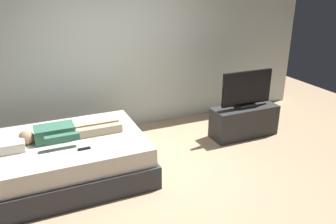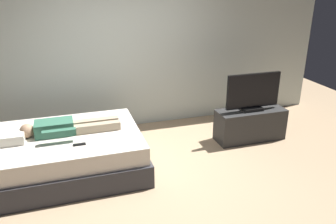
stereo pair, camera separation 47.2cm
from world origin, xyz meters
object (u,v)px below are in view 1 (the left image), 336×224
at_px(tv_stand, 244,121).
at_px(pillow, 3,146).
at_px(bed, 67,159).
at_px(person, 65,132).
at_px(remote, 84,149).
at_px(tv, 247,90).

bearing_deg(tv_stand, pillow, -177.57).
bearing_deg(pillow, bed, 0.00).
bearing_deg(bed, person, 56.66).
height_order(bed, pillow, pillow).
xyz_separation_m(remote, tv_stand, (2.66, 0.51, -0.30)).
relative_size(bed, tv_stand, 1.84).
height_order(person, tv_stand, person).
bearing_deg(tv, bed, -176.98).
distance_m(bed, pillow, 0.77).
height_order(pillow, tv_stand, pillow).
relative_size(pillow, tv, 0.55).
xyz_separation_m(tv_stand, tv, (0.00, 0.00, 0.53)).
height_order(bed, person, person).
relative_size(person, remote, 8.40).
height_order(remote, tv_stand, remote).
bearing_deg(person, pillow, -176.53).
bearing_deg(bed, tv, 3.02).
bearing_deg(pillow, remote, -22.44).
relative_size(person, tv_stand, 1.15).
bearing_deg(remote, bed, 116.51).
bearing_deg(person, tv_stand, 2.16).
distance_m(pillow, person, 0.72).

